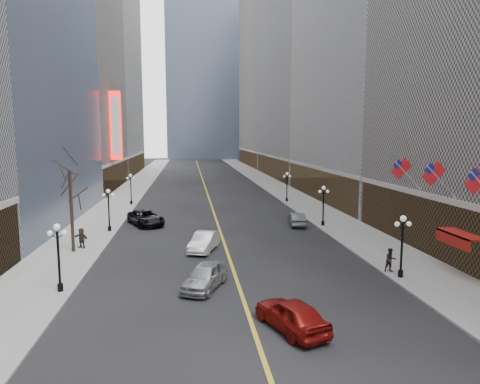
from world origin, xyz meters
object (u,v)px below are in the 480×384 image
object	(u,v)px
streetlamp_east_2	(323,201)
streetlamp_west_1	(58,250)
streetlamp_west_3	(131,186)
car_nb_mid	(204,242)
car_sb_far	(297,219)
car_nb_near	(205,276)
car_sb_mid	(291,314)
streetlamp_east_3	(287,184)
car_nb_far	(146,218)
streetlamp_west_2	(109,206)
streetlamp_east_1	(402,240)

from	to	relation	value
streetlamp_east_2	streetlamp_west_1	distance (m)	29.68
streetlamp_west_3	car_nb_mid	xyz separation A→B (m)	(9.80, -26.59, -2.07)
streetlamp_west_3	car_sb_far	bearing A→B (deg)	-39.37
streetlamp_east_2	car_nb_near	xyz separation A→B (m)	(-14.12, -18.20, -2.06)
car_nb_near	car_sb_mid	xyz separation A→B (m)	(4.32, -6.83, 0.02)
streetlamp_east_3	car_nb_near	world-z (taller)	streetlamp_east_3
streetlamp_east_2	car_nb_mid	bearing A→B (deg)	-148.11
streetlamp_east_3	car_nb_far	size ratio (longest dim) A/B	0.73
streetlamp_west_1	car_sb_far	xyz separation A→B (m)	(20.80, 18.94, -2.14)
streetlamp_east_3	car_nb_mid	world-z (taller)	streetlamp_east_3
car_nb_mid	car_nb_far	distance (m)	13.46
streetlamp_west_2	car_sb_far	distance (m)	20.93
streetlamp_east_2	streetlamp_west_1	xyz separation A→B (m)	(-23.60, -18.00, 0.00)
car_sb_mid	streetlamp_east_1	bearing A→B (deg)	-165.05
streetlamp_east_1	streetlamp_east_2	size ratio (longest dim) A/B	1.00
car_nb_mid	car_nb_far	size ratio (longest dim) A/B	0.81
car_sb_far	streetlamp_west_2	bearing A→B (deg)	10.08
streetlamp_east_2	streetlamp_east_3	size ratio (longest dim) A/B	1.00
car_nb_mid	car_sb_mid	xyz separation A→B (m)	(4.00, -16.44, 0.03)
streetlamp_east_3	streetlamp_west_1	size ratio (longest dim) A/B	1.00
car_sb_far	car_nb_mid	bearing A→B (deg)	48.38
streetlamp_west_2	car_nb_near	distance (m)	20.62
car_nb_mid	streetlamp_west_1	bearing A→B (deg)	-117.97
streetlamp_east_1	streetlamp_west_3	distance (m)	43.05
car_nb_near	car_nb_mid	world-z (taller)	car_nb_near
streetlamp_west_2	car_nb_far	world-z (taller)	streetlamp_west_2
streetlamp_east_1	car_sb_far	world-z (taller)	streetlamp_east_1
car_nb_mid	streetlamp_west_2	bearing A→B (deg)	156.96
streetlamp_east_3	car_nb_near	bearing A→B (deg)	-111.32
streetlamp_west_2	car_nb_near	size ratio (longest dim) A/B	0.91
streetlamp_west_3	car_nb_mid	bearing A→B (deg)	-69.77
car_nb_mid	car_sb_mid	size ratio (longest dim) A/B	1.00
car_nb_mid	car_nb_far	xyz separation A→B (m)	(-6.28, 11.90, 0.03)
streetlamp_west_2	streetlamp_west_3	distance (m)	18.00
streetlamp_east_3	car_sb_mid	distance (m)	44.18
streetlamp_east_2	streetlamp_west_2	xyz separation A→B (m)	(-23.60, 0.00, 0.00)
streetlamp_east_1	car_nb_mid	bearing A→B (deg)	145.70
car_nb_near	car_sb_far	bearing A→B (deg)	82.96
car_sb_mid	streetlamp_west_3	bearing A→B (deg)	-92.92
car_nb_near	car_sb_mid	world-z (taller)	car_sb_mid
streetlamp_west_3	car_sb_far	size ratio (longest dim) A/B	0.98
car_nb_near	car_sb_mid	size ratio (longest dim) A/B	0.98
streetlamp_west_1	car_sb_mid	bearing A→B (deg)	-27.00
streetlamp_east_1	car_nb_far	distance (m)	29.35
streetlamp_east_3	car_sb_mid	bearing A→B (deg)	-102.83
streetlamp_east_2	car_sb_mid	bearing A→B (deg)	-111.38
streetlamp_east_2	car_nb_far	xyz separation A→B (m)	(-20.08, 3.32, -2.04)
car_nb_near	car_nb_mid	xyz separation A→B (m)	(0.32, 9.61, -0.01)
streetlamp_east_2	car_nb_far	bearing A→B (deg)	170.62
streetlamp_east_3	streetlamp_west_2	world-z (taller)	same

